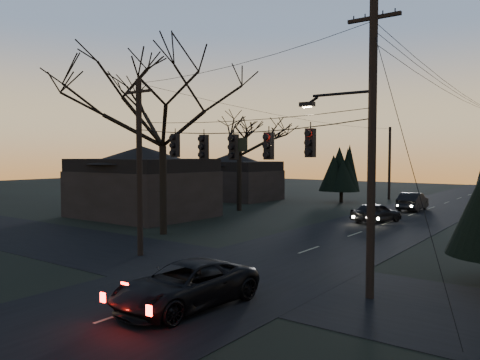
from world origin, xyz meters
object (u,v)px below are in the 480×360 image
Objects in this scene: utility_pole_left at (140,255)px; sedan_oncoming_a at (376,213)px; bare_tree_left at (162,110)px; utility_pole_right at (370,298)px; utility_pole_far_l at (389,199)px; sedan_oncoming_b at (413,202)px; suv_near at (186,285)px.

utility_pole_left is 2.06× the size of sedan_oncoming_a.
sedan_oncoming_a is at bearing 55.58° from bare_tree_left.
bare_tree_left reaches higher than utility_pole_left.
utility_pole_far_l is (-11.50, 36.00, 0.00)m from utility_pole_right.
utility_pole_right is at bearing -72.28° from utility_pole_far_l.
sedan_oncoming_b is at bearing -60.44° from utility_pole_far_l.
utility_pole_far_l is 18.91m from sedan_oncoming_a.
utility_pole_left is at bearing 153.54° from suv_near.
utility_pole_far_l is 10.57m from sedan_oncoming_b.
utility_pole_far_l is 32.08m from bare_tree_left.
utility_pole_far_l is 0.74× the size of bare_tree_left.
utility_pole_right is at bearing 131.23° from sedan_oncoming_a.
sedan_oncoming_b reaches higher than sedan_oncoming_a.
bare_tree_left is 16.98m from sedan_oncoming_a.
sedan_oncoming_a is 0.87× the size of sedan_oncoming_b.
utility_pole_far_l is at bearing -52.25° from sedan_oncoming_a.
utility_pole_far_l is at bearing -62.49° from sedan_oncoming_b.
suv_near is (-4.41, -4.39, 0.71)m from utility_pole_right.
utility_pole_left is 1.06× the size of utility_pole_far_l.
bare_tree_left reaches higher than suv_near.
utility_pole_far_l is at bearing 90.00° from utility_pole_left.
utility_pole_right is at bearing 101.16° from sedan_oncoming_b.
utility_pole_right is 1.18× the size of utility_pole_left.
bare_tree_left reaches higher than utility_pole_right.
suv_near is (7.09, -4.39, 0.71)m from utility_pole_left.
bare_tree_left is 24.46m from sedan_oncoming_b.
utility_pole_far_l reaches higher than sedan_oncoming_b.
utility_pole_right reaches higher than utility_pole_left.
utility_pole_left reaches higher than utility_pole_far_l.
utility_pole_far_l is 1.57× the size of suv_near.
utility_pole_left is 8.37m from suv_near.
sedan_oncoming_b is at bearing 98.78° from suv_near.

